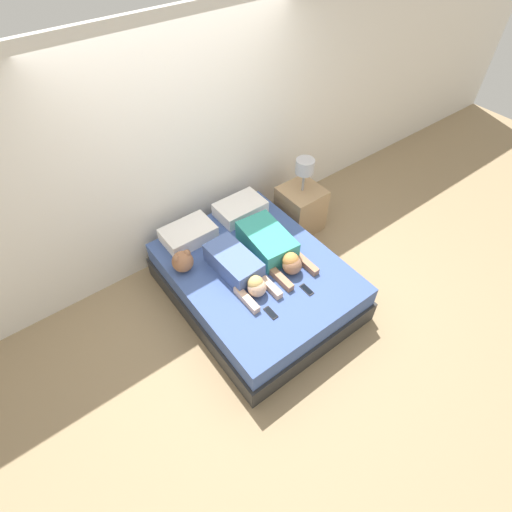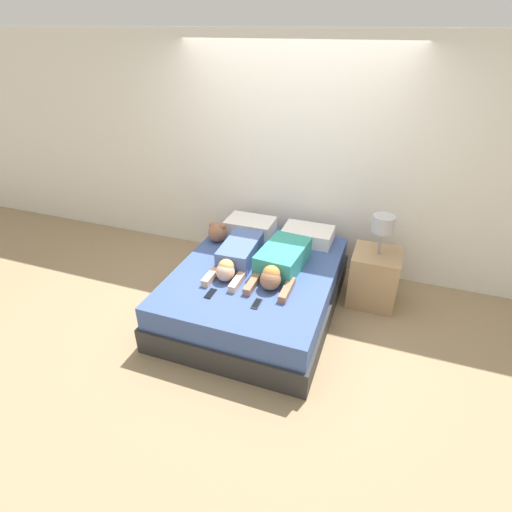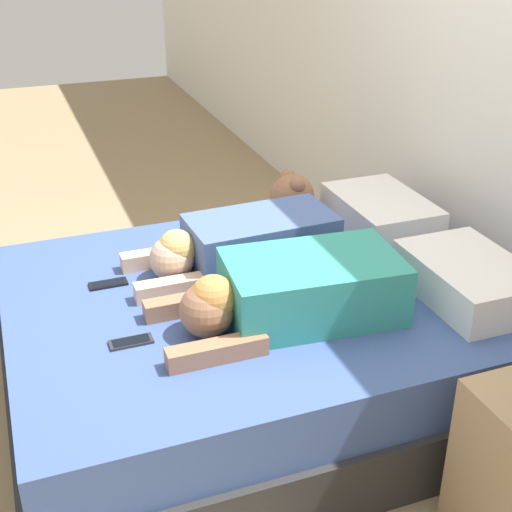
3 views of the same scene
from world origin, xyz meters
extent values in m
plane|color=#9E8460|center=(0.00, 0.00, 0.00)|extent=(12.00, 12.00, 0.00)
cube|color=#2D2D2D|center=(0.00, 0.00, 0.13)|extent=(1.59, 2.00, 0.26)
cube|color=#3F5999|center=(0.00, 0.00, 0.38)|extent=(1.53, 1.94, 0.23)
cube|color=white|center=(-0.34, 0.75, 0.58)|extent=(0.55, 0.37, 0.16)
cube|color=white|center=(0.34, 0.75, 0.58)|extent=(0.55, 0.37, 0.16)
cube|color=#4C66A5|center=(-0.21, 0.10, 0.61)|extent=(0.35, 0.62, 0.22)
sphere|color=beige|center=(-0.21, -0.29, 0.59)|extent=(0.18, 0.18, 0.18)
sphere|color=#D8B266|center=(-0.21, -0.26, 0.63)|extent=(0.16, 0.16, 0.16)
cube|color=beige|center=(-0.34, -0.30, 0.53)|extent=(0.07, 0.33, 0.07)
cube|color=beige|center=(-0.07, -0.30, 0.53)|extent=(0.07, 0.33, 0.07)
cube|color=teal|center=(0.24, 0.13, 0.61)|extent=(0.45, 0.67, 0.23)
sphere|color=#A37051|center=(0.24, -0.28, 0.60)|extent=(0.20, 0.20, 0.20)
sphere|color=#D18C47|center=(0.24, -0.25, 0.64)|extent=(0.17, 0.17, 0.17)
cube|color=#A37051|center=(0.08, -0.29, 0.53)|extent=(0.07, 0.35, 0.07)
cube|color=#A37051|center=(0.41, -0.29, 0.53)|extent=(0.07, 0.35, 0.07)
cube|color=black|center=(-0.24, -0.55, 0.50)|extent=(0.06, 0.15, 0.01)
cube|color=black|center=(-0.24, -0.55, 0.51)|extent=(0.05, 0.13, 0.00)
cube|color=#2D2D33|center=(0.20, -0.55, 0.50)|extent=(0.06, 0.15, 0.01)
cube|color=black|center=(0.20, -0.55, 0.51)|extent=(0.05, 0.13, 0.00)
sphere|color=#996647|center=(-0.61, 0.41, 0.61)|extent=(0.22, 0.22, 0.22)
sphere|color=#996647|center=(-0.67, 0.41, 0.69)|extent=(0.08, 0.08, 0.08)
sphere|color=#996647|center=(-0.55, 0.41, 0.69)|extent=(0.08, 0.08, 0.08)
camera|label=1|loc=(-1.63, -2.15, 3.57)|focal=28.00mm
camera|label=2|loc=(1.16, -3.19, 2.64)|focal=28.00mm
camera|label=3|loc=(2.32, -0.87, 1.90)|focal=50.00mm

